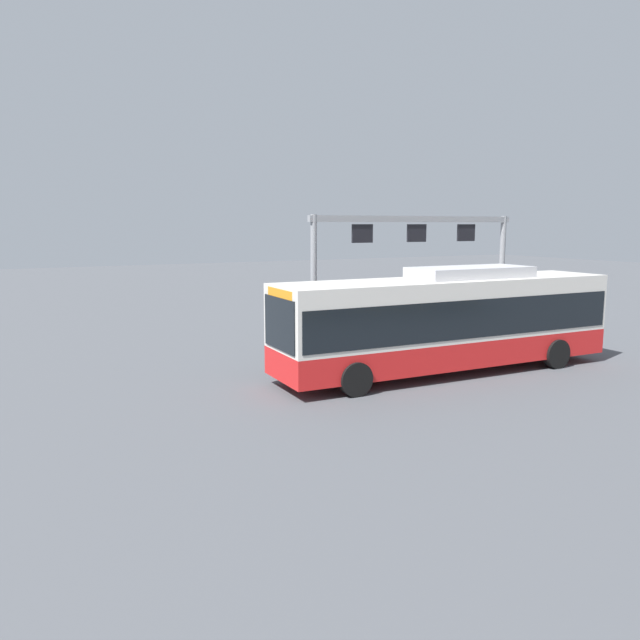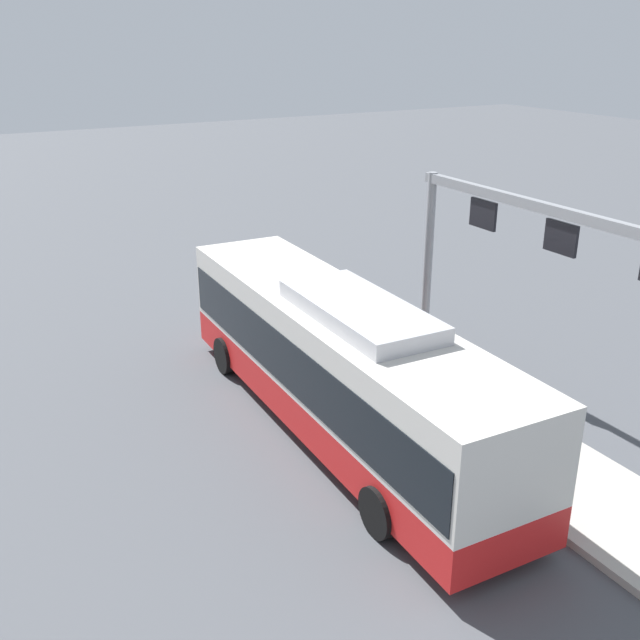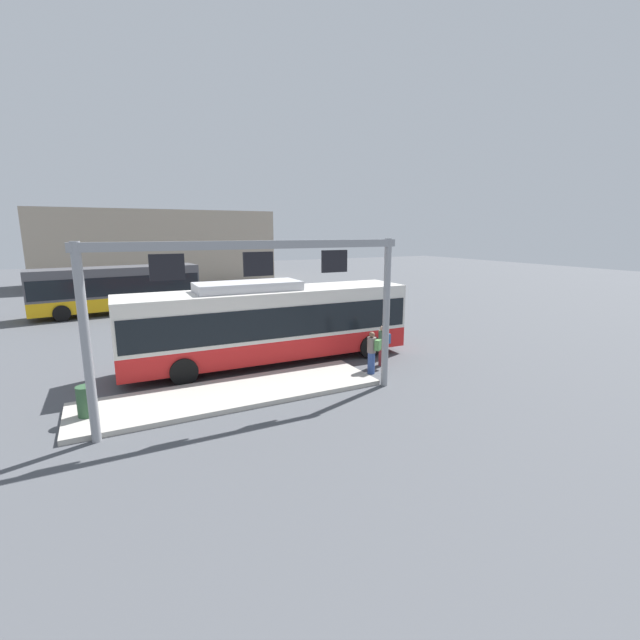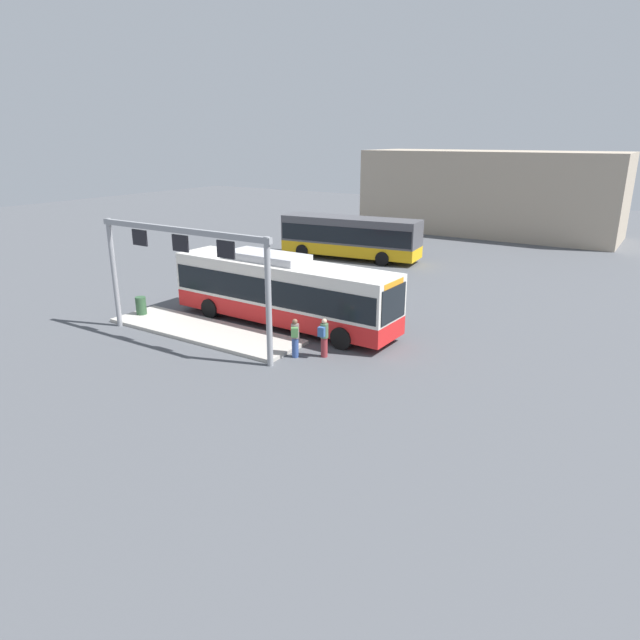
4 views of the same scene
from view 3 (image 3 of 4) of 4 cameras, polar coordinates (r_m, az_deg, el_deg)
ground_plane at (r=18.36m, az=-6.51°, el=-5.60°), size 120.00×120.00×0.00m
platform_curb at (r=14.98m, az=-11.44°, el=-9.50°), size 10.00×2.80×0.16m
bus_main at (r=17.90m, az=-6.67°, el=-0.06°), size 11.93×2.90×3.46m
bus_background_left at (r=32.07m, az=-25.32°, el=4.02°), size 10.67×3.71×3.10m
person_boarding at (r=16.71m, az=6.94°, el=-4.18°), size 0.54×0.61×1.67m
person_waiting_near at (r=17.79m, az=8.33°, el=-3.23°), size 0.37×0.55×1.67m
platform_sign_gantry at (r=12.80m, az=-8.08°, el=4.11°), size 9.62×0.24×5.20m
station_building at (r=49.67m, az=-20.62°, el=9.04°), size 23.18×8.00×7.55m
trash_bin at (r=14.37m, az=-28.56°, el=-9.42°), size 0.52×0.52×0.90m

